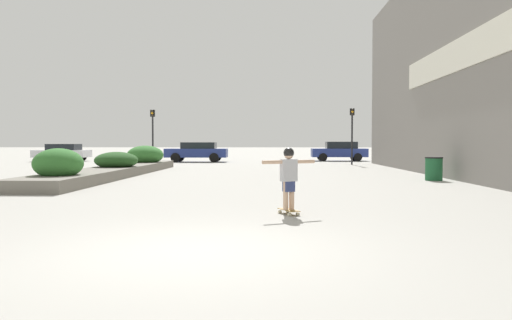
{
  "coord_description": "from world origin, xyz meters",
  "views": [
    {
      "loc": [
        1.06,
        -6.53,
        1.44
      ],
      "look_at": [
        0.56,
        8.99,
        0.9
      ],
      "focal_mm": 35.0,
      "sensor_mm": 36.0,
      "label": 1
    }
  ],
  "objects_px": {
    "trash_bin": "(434,169)",
    "car_center_right": "(491,151)",
    "car_center_left": "(340,151)",
    "skateboarder": "(289,172)",
    "car_leftmost": "(197,151)",
    "skateboard": "(289,211)",
    "traffic_light_right": "(352,127)",
    "traffic_light_left": "(153,127)",
    "car_rightmost": "(62,152)"
  },
  "relations": [
    {
      "from": "car_center_left",
      "to": "traffic_light_left",
      "type": "distance_m",
      "value": 15.08
    },
    {
      "from": "skateboard",
      "to": "car_leftmost",
      "type": "relative_size",
      "value": 0.14
    },
    {
      "from": "car_leftmost",
      "to": "traffic_light_right",
      "type": "height_order",
      "value": "traffic_light_right"
    },
    {
      "from": "traffic_light_left",
      "to": "skateboarder",
      "type": "bearing_deg",
      "value": -70.09
    },
    {
      "from": "car_center_right",
      "to": "car_rightmost",
      "type": "relative_size",
      "value": 0.95
    },
    {
      "from": "trash_bin",
      "to": "traffic_light_right",
      "type": "distance_m",
      "value": 13.84
    },
    {
      "from": "car_center_left",
      "to": "car_center_right",
      "type": "relative_size",
      "value": 1.12
    },
    {
      "from": "trash_bin",
      "to": "car_center_right",
      "type": "bearing_deg",
      "value": 61.11
    },
    {
      "from": "traffic_light_left",
      "to": "trash_bin",
      "type": "bearing_deg",
      "value": -43.71
    },
    {
      "from": "skateboarder",
      "to": "car_leftmost",
      "type": "bearing_deg",
      "value": 76.56
    },
    {
      "from": "car_center_left",
      "to": "traffic_light_right",
      "type": "height_order",
      "value": "traffic_light_right"
    },
    {
      "from": "skateboarder",
      "to": "traffic_light_right",
      "type": "height_order",
      "value": "traffic_light_right"
    },
    {
      "from": "trash_bin",
      "to": "traffic_light_left",
      "type": "distance_m",
      "value": 19.53
    },
    {
      "from": "car_center_right",
      "to": "traffic_light_left",
      "type": "bearing_deg",
      "value": -78.49
    },
    {
      "from": "skateboard",
      "to": "traffic_light_right",
      "type": "xyz_separation_m",
      "value": [
        4.91,
        22.86,
        2.43
      ]
    },
    {
      "from": "skateboard",
      "to": "car_rightmost",
      "type": "xyz_separation_m",
      "value": [
        -16.64,
        28.25,
        0.65
      ]
    },
    {
      "from": "car_leftmost",
      "to": "car_center_right",
      "type": "distance_m",
      "value": 21.93
    },
    {
      "from": "skateboard",
      "to": "traffic_light_right",
      "type": "distance_m",
      "value": 23.51
    },
    {
      "from": "skateboarder",
      "to": "skateboard",
      "type": "bearing_deg",
      "value": -142.34
    },
    {
      "from": "traffic_light_right",
      "to": "trash_bin",
      "type": "bearing_deg",
      "value": -86.09
    },
    {
      "from": "traffic_light_left",
      "to": "car_center_left",
      "type": "bearing_deg",
      "value": 28.13
    },
    {
      "from": "skateboard",
      "to": "trash_bin",
      "type": "height_order",
      "value": "trash_bin"
    },
    {
      "from": "car_leftmost",
      "to": "car_center_right",
      "type": "bearing_deg",
      "value": -89.38
    },
    {
      "from": "traffic_light_left",
      "to": "skateboard",
      "type": "bearing_deg",
      "value": -70.09
    },
    {
      "from": "car_center_right",
      "to": "traffic_light_left",
      "type": "xyz_separation_m",
      "value": [
        -24.16,
        -4.92,
        1.63
      ]
    },
    {
      "from": "trash_bin",
      "to": "car_center_left",
      "type": "height_order",
      "value": "car_center_left"
    },
    {
      "from": "skateboarder",
      "to": "car_center_left",
      "type": "bearing_deg",
      "value": 54.63
    },
    {
      "from": "skateboarder",
      "to": "trash_bin",
      "type": "distance_m",
      "value": 10.91
    },
    {
      "from": "skateboard",
      "to": "car_rightmost",
      "type": "distance_m",
      "value": 32.79
    },
    {
      "from": "trash_bin",
      "to": "car_center_left",
      "type": "xyz_separation_m",
      "value": [
        -0.82,
        20.49,
        0.35
      ]
    },
    {
      "from": "car_leftmost",
      "to": "car_rightmost",
      "type": "height_order",
      "value": "car_leftmost"
    },
    {
      "from": "traffic_light_right",
      "to": "traffic_light_left",
      "type": "bearing_deg",
      "value": -178.98
    },
    {
      "from": "trash_bin",
      "to": "skateboarder",
      "type": "bearing_deg",
      "value": -122.38
    },
    {
      "from": "car_center_left",
      "to": "car_rightmost",
      "type": "distance_m",
      "value": 21.71
    },
    {
      "from": "car_rightmost",
      "to": "traffic_light_right",
      "type": "height_order",
      "value": "traffic_light_right"
    },
    {
      "from": "car_leftmost",
      "to": "car_rightmost",
      "type": "bearing_deg",
      "value": 84.98
    },
    {
      "from": "car_leftmost",
      "to": "traffic_light_left",
      "type": "bearing_deg",
      "value": 154.52
    },
    {
      "from": "skateboarder",
      "to": "traffic_light_left",
      "type": "bearing_deg",
      "value": 84.14
    },
    {
      "from": "car_center_right",
      "to": "trash_bin",
      "type": "bearing_deg",
      "value": -28.89
    },
    {
      "from": "car_leftmost",
      "to": "car_center_left",
      "type": "bearing_deg",
      "value": -77.74
    },
    {
      "from": "skateboard",
      "to": "traffic_light_left",
      "type": "height_order",
      "value": "traffic_light_left"
    },
    {
      "from": "traffic_light_left",
      "to": "traffic_light_right",
      "type": "bearing_deg",
      "value": 1.02
    },
    {
      "from": "trash_bin",
      "to": "traffic_light_left",
      "type": "height_order",
      "value": "traffic_light_left"
    },
    {
      "from": "car_leftmost",
      "to": "car_center_right",
      "type": "relative_size",
      "value": 1.19
    },
    {
      "from": "car_center_right",
      "to": "car_rightmost",
      "type": "bearing_deg",
      "value": -91.23
    },
    {
      "from": "car_center_left",
      "to": "car_leftmost",
      "type": "bearing_deg",
      "value": 102.26
    },
    {
      "from": "traffic_light_left",
      "to": "car_leftmost",
      "type": "bearing_deg",
      "value": 64.52
    },
    {
      "from": "trash_bin",
      "to": "traffic_light_right",
      "type": "xyz_separation_m",
      "value": [
        -0.93,
        13.65,
        2.05
      ]
    },
    {
      "from": "traffic_light_right",
      "to": "car_center_left",
      "type": "bearing_deg",
      "value": 89.05
    },
    {
      "from": "car_center_left",
      "to": "trash_bin",
      "type": "bearing_deg",
      "value": -177.71
    }
  ]
}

